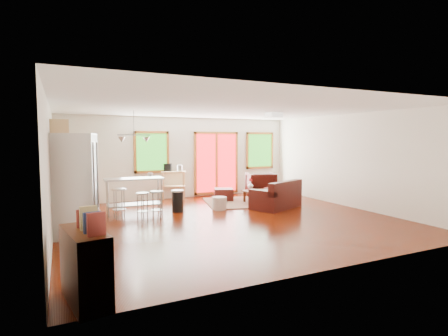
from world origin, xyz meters
name	(u,v)px	position (x,y,z in m)	size (l,w,h in m)	color
floor	(229,220)	(0.00, 0.00, -0.01)	(7.50, 7.00, 0.02)	#380C00
ceiling	(230,108)	(0.00, 0.00, 2.61)	(7.50, 7.00, 0.02)	white
back_wall	(182,158)	(0.00, 3.51, 1.30)	(7.50, 0.02, 2.60)	silver
left_wall	(50,171)	(-3.76, 0.00, 1.30)	(0.02, 7.00, 2.60)	silver
right_wall	(350,161)	(3.76, 0.00, 1.30)	(0.02, 7.00, 2.60)	silver
front_wall	(337,180)	(0.00, -3.51, 1.30)	(7.50, 0.02, 2.60)	silver
window_left	(152,152)	(-1.00, 3.46, 1.50)	(1.10, 0.05, 1.30)	#1F6016
french_doors	(216,163)	(1.20, 3.46, 1.10)	(1.60, 0.05, 2.10)	red
window_right	(260,150)	(2.90, 3.46, 1.50)	(1.10, 0.05, 1.30)	#1F6016
rug	(248,202)	(1.50, 1.79, 0.01)	(2.50, 1.92, 0.02)	#50623E
loveseat	(277,197)	(1.80, 0.69, 0.30)	(1.64, 1.32, 0.77)	black
coffee_table	(259,192)	(1.79, 1.63, 0.32)	(0.93, 0.56, 0.37)	#381809
armchair	(261,183)	(2.37, 2.51, 0.45)	(0.87, 0.81, 0.90)	black
ottoman	(224,195)	(0.97, 2.40, 0.19)	(0.57, 0.57, 0.38)	black
pouf	(219,203)	(0.28, 1.19, 0.17)	(0.39, 0.39, 0.34)	beige
vase	(251,184)	(1.68, 1.96, 0.51)	(0.23, 0.24, 0.31)	silver
book	(267,184)	(2.04, 1.61, 0.55)	(0.22, 0.03, 0.30)	maroon
cabinets	(65,180)	(-3.49, 1.70, 0.93)	(0.64, 2.24, 2.30)	tan
refrigerator	(75,185)	(-3.34, 0.02, 1.00)	(0.95, 0.94, 2.00)	#B7BABC
island	(134,189)	(-1.90, 1.62, 0.63)	(1.47, 0.65, 0.91)	#B7BABC
cup	(150,174)	(-1.52, 1.46, 1.01)	(0.13, 0.10, 0.13)	white
bar_stool_a	(119,196)	(-2.34, 1.20, 0.54)	(0.38, 0.38, 0.73)	#B7BABC
bar_stool_b	(142,200)	(-1.85, 0.87, 0.48)	(0.40, 0.40, 0.64)	#B7BABC
bar_stool_c	(157,198)	(-1.52, 0.84, 0.49)	(0.39, 0.39, 0.66)	#B7BABC
trash_can	(178,201)	(-0.83, 1.38, 0.29)	(0.36, 0.36, 0.57)	black
kitchen_cart	(173,175)	(-0.35, 3.36, 0.77)	(0.86, 0.73, 1.13)	tan
bookshelf	(85,265)	(-3.35, -3.08, 0.44)	(0.53, 1.00, 1.12)	#381809
ceiling_flush	(274,115)	(1.60, 0.60, 2.53)	(0.35, 0.35, 0.12)	white
pendant_light	(134,139)	(-1.90, 1.50, 1.90)	(0.80, 0.18, 0.79)	gray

